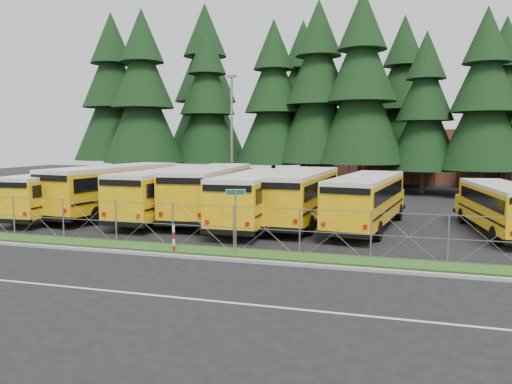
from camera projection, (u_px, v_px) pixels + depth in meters
ground at (261, 246)px, 23.08m from camera, size 120.00×120.00×0.00m
curb at (240, 260)px, 20.12m from camera, size 50.00×0.25×0.12m
grass_verge at (251, 254)px, 21.46m from camera, size 50.00×1.40×0.06m
road_lane_line at (191, 299)px, 15.45m from camera, size 50.00×0.12×0.01m
chainlink_fence at (255, 229)px, 22.02m from camera, size 44.00×0.10×2.00m
brick_building at (402, 156)px, 59.21m from camera, size 22.00×10.00×6.00m
bus_0 at (65, 195)px, 31.58m from camera, size 3.28×11.03×2.85m
bus_1 at (118, 190)px, 32.39m from camera, size 4.41×12.62×3.24m
bus_2 at (171, 195)px, 30.65m from camera, size 3.23×11.92×3.10m
bus_3 at (212, 193)px, 30.96m from camera, size 3.91×12.48×3.22m
bus_4 at (257, 199)px, 28.38m from camera, size 2.97×11.65×3.04m
bus_5 at (302, 197)px, 29.09m from camera, size 3.22×11.92×3.10m
bus_6 at (368, 202)px, 27.47m from camera, size 4.14×11.55×2.96m
bus_east at (500, 209)px, 25.84m from camera, size 3.63×10.27×2.63m
street_sign at (236, 207)px, 21.34m from camera, size 0.80×0.53×2.81m
striped_bollard at (174, 239)px, 21.78m from camera, size 0.11×0.11×1.20m
light_standard at (232, 132)px, 41.05m from camera, size 0.70×0.35×10.14m
conifer_0 at (113, 99)px, 53.99m from camera, size 8.34×8.34×18.45m
conifer_1 at (143, 99)px, 49.90m from camera, size 8.05×8.05×17.81m
conifer_2 at (207, 107)px, 52.80m from camera, size 7.55×7.55×16.70m
conifer_3 at (274, 105)px, 50.07m from camera, size 7.60×7.60×16.81m
conifer_4 at (318, 96)px, 48.36m from camera, size 8.26×8.26×18.28m
conifer_5 at (361, 92)px, 45.72m from camera, size 8.36×8.36×18.48m
conifer_6 at (425, 113)px, 44.75m from camera, size 6.59×6.59×14.57m
conifer_7 at (484, 103)px, 41.93m from camera, size 7.22×7.22×15.96m
conifer_10 at (205, 94)px, 57.90m from camera, size 9.25×9.25×20.46m
conifer_11 at (303, 103)px, 54.62m from camera, size 8.05×8.05×17.80m
conifer_12 at (403, 101)px, 52.42m from camera, size 8.04×8.04×17.79m
conifer_13 at (503, 103)px, 49.04m from camera, size 7.64×7.64×16.90m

